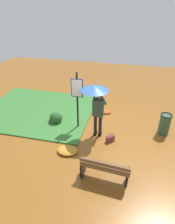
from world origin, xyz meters
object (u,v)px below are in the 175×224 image
at_px(info_sign_post, 77,94).
at_px(trash_bin, 165,124).
at_px(person_with_umbrella, 96,98).
at_px(park_bench, 105,169).
at_px(handbag, 110,138).

relative_size(info_sign_post, trash_bin, 2.76).
distance_m(person_with_umbrella, info_sign_post, 0.85).
bearing_deg(trash_bin, info_sign_post, 5.99).
bearing_deg(park_bench, person_with_umbrella, -71.79).
xyz_separation_m(park_bench, trash_bin, (-1.82, -2.72, 0.02)).
bearing_deg(person_with_umbrella, handbag, 156.31).
xyz_separation_m(info_sign_post, trash_bin, (-3.26, -0.34, -1.03)).
height_order(person_with_umbrella, park_bench, person_with_umbrella).
bearing_deg(park_bench, info_sign_post, -58.76).
distance_m(park_bench, trash_bin, 3.27).
xyz_separation_m(handbag, park_bench, (-0.07, 1.77, 0.28)).
distance_m(handbag, park_bench, 1.79).
height_order(info_sign_post, handbag, info_sign_post).
relative_size(info_sign_post, handbag, 6.22).
relative_size(park_bench, trash_bin, 1.68).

